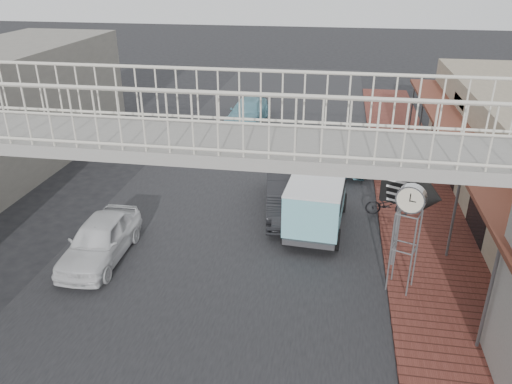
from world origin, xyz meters
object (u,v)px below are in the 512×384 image
(street_clock, at_px, (411,204))
(white_hatchback, at_px, (100,240))
(motorcycle_far, at_px, (380,150))
(angkot_van, at_px, (317,195))
(dark_sedan, at_px, (290,190))
(motorcycle_near, at_px, (388,204))
(angkot_curb, at_px, (344,149))
(angkot_far, at_px, (248,112))
(arrow_sign, at_px, (427,198))

(street_clock, bearing_deg, white_hatchback, -161.09)
(motorcycle_far, bearing_deg, angkot_van, 154.49)
(dark_sedan, relative_size, motorcycle_far, 3.15)
(dark_sedan, height_order, street_clock, street_clock)
(angkot_van, relative_size, street_clock, 1.30)
(white_hatchback, height_order, motorcycle_near, white_hatchback)
(angkot_curb, distance_m, angkot_far, 7.60)
(arrow_sign, bearing_deg, motorcycle_near, 123.58)
(dark_sedan, distance_m, arrow_sign, 5.68)
(dark_sedan, bearing_deg, white_hatchback, -149.58)
(white_hatchback, bearing_deg, angkot_far, 81.36)
(arrow_sign, bearing_deg, street_clock, -98.84)
(dark_sedan, distance_m, street_clock, 5.95)
(angkot_van, bearing_deg, motorcycle_near, 29.39)
(angkot_far, distance_m, motorcycle_near, 12.53)
(street_clock, bearing_deg, arrow_sign, 76.78)
(angkot_van, height_order, motorcycle_near, angkot_van)
(white_hatchback, height_order, street_clock, street_clock)
(motorcycle_near, xyz_separation_m, street_clock, (-0.00, -4.40, 2.16))
(motorcycle_near, xyz_separation_m, arrow_sign, (0.55, -3.57, 1.99))
(angkot_far, bearing_deg, arrow_sign, -57.43)
(angkot_curb, distance_m, motorcycle_near, 5.27)
(angkot_far, height_order, motorcycle_near, angkot_far)
(motorcycle_near, xyz_separation_m, motorcycle_far, (0.02, 5.52, 0.04))
(angkot_van, height_order, street_clock, street_clock)
(street_clock, bearing_deg, angkot_van, 147.86)
(angkot_van, relative_size, motorcycle_far, 2.68)
(dark_sedan, height_order, angkot_van, angkot_van)
(white_hatchback, distance_m, angkot_curb, 11.70)
(angkot_far, relative_size, arrow_sign, 1.48)
(white_hatchback, height_order, angkot_curb, angkot_curb)
(motorcycle_near, relative_size, arrow_sign, 0.53)
(angkot_van, height_order, motorcycle_far, angkot_van)
(angkot_far, distance_m, motorcycle_far, 8.51)
(dark_sedan, xyz_separation_m, angkot_van, (1.03, -1.20, 0.44))
(dark_sedan, xyz_separation_m, street_clock, (3.50, -4.43, 1.89))
(motorcycle_near, height_order, arrow_sign, arrow_sign)
(white_hatchback, distance_m, angkot_van, 7.05)
(white_hatchback, xyz_separation_m, street_clock, (8.83, -0.23, 2.03))
(angkot_curb, xyz_separation_m, motorcycle_near, (1.58, -5.03, -0.15))
(angkot_far, xyz_separation_m, street_clock, (6.92, -14.83, 2.03))
(motorcycle_far, relative_size, arrow_sign, 0.51)
(angkot_curb, height_order, motorcycle_far, angkot_curb)
(angkot_far, bearing_deg, angkot_van, -64.53)
(dark_sedan, height_order, angkot_curb, dark_sedan)
(angkot_curb, bearing_deg, motorcycle_near, 114.48)
(angkot_far, distance_m, angkot_van, 12.44)
(white_hatchback, bearing_deg, motorcycle_far, 46.38)
(angkot_far, height_order, angkot_van, angkot_van)
(angkot_curb, bearing_deg, arrow_sign, 110.94)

